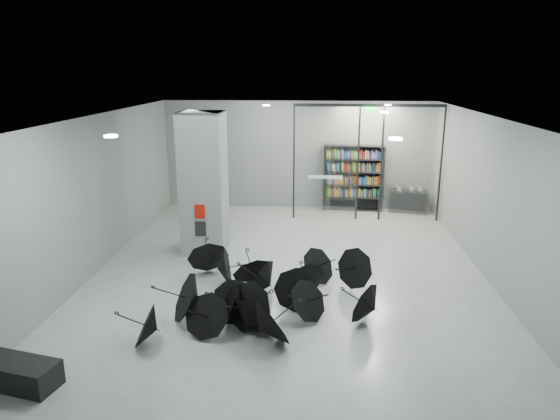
# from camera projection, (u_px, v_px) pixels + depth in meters

# --- Properties ---
(room) EXTENTS (14.00, 14.02, 4.01)m
(room) POSITION_uv_depth(u_px,v_px,m) (288.00, 169.00, 11.95)
(room) COLOR gray
(room) RESTS_ON ground
(column) EXTENTS (1.20, 1.20, 4.00)m
(column) POSITION_uv_depth(u_px,v_px,m) (204.00, 183.00, 14.27)
(column) COLOR slate
(column) RESTS_ON ground
(fire_cabinet) EXTENTS (0.28, 0.04, 0.38)m
(fire_cabinet) POSITION_uv_depth(u_px,v_px,m) (200.00, 211.00, 13.85)
(fire_cabinet) COLOR #A50A07
(fire_cabinet) RESTS_ON column
(info_panel) EXTENTS (0.30, 0.03, 0.42)m
(info_panel) POSITION_uv_depth(u_px,v_px,m) (201.00, 229.00, 13.99)
(info_panel) COLOR black
(info_panel) RESTS_ON column
(exit_sign) EXTENTS (0.30, 0.06, 0.15)m
(exit_sign) POSITION_uv_depth(u_px,v_px,m) (370.00, 110.00, 16.62)
(exit_sign) COLOR #0CE533
(exit_sign) RESTS_ON room
(glass_partition) EXTENTS (5.06, 0.08, 4.00)m
(glass_partition) POSITION_uv_depth(u_px,v_px,m) (367.00, 158.00, 17.25)
(glass_partition) COLOR silver
(glass_partition) RESTS_ON ground
(bench) EXTENTS (1.48, 0.88, 0.44)m
(bench) POSITION_uv_depth(u_px,v_px,m) (18.00, 373.00, 8.43)
(bench) COLOR black
(bench) RESTS_ON ground
(bookshelf) EXTENTS (2.25, 0.62, 2.44)m
(bookshelf) POSITION_uv_depth(u_px,v_px,m) (354.00, 178.00, 18.73)
(bookshelf) COLOR black
(bookshelf) RESTS_ON ground
(shop_counter) EXTENTS (1.44, 0.82, 0.81)m
(shop_counter) POSITION_uv_depth(u_px,v_px,m) (408.00, 201.00, 18.64)
(shop_counter) COLOR black
(shop_counter) RESTS_ON ground
(umbrella_cluster) EXTENTS (5.34, 4.63, 1.34)m
(umbrella_cluster) POSITION_uv_depth(u_px,v_px,m) (261.00, 298.00, 11.04)
(umbrella_cluster) COLOR black
(umbrella_cluster) RESTS_ON ground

